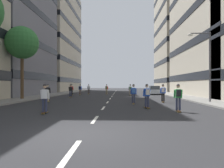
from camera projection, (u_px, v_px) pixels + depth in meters
name	position (u px, v px, depth m)	size (l,w,h in m)	color
ground_plane	(112.00, 96.00, 30.95)	(142.08, 142.08, 0.00)	#28282B
sidewalk_left	(53.00, 95.00, 34.31)	(3.13, 65.12, 0.14)	gray
sidewalk_right	(174.00, 95.00, 33.50)	(3.13, 65.12, 0.14)	gray
lane_markings	(113.00, 95.00, 32.77)	(0.16, 57.20, 0.01)	silver
building_left_mid	(1.00, 2.00, 33.33)	(13.05, 17.23, 29.98)	slate
building_left_far	(49.00, 38.00, 55.58)	(13.05, 23.57, 28.38)	#BCB29E
building_right_far	(184.00, 38.00, 54.10)	(13.05, 17.61, 27.39)	#B2A893
parked_car_near	(154.00, 90.00, 36.31)	(1.82, 4.40, 1.52)	#B2B7BF
street_tree_near	(22.00, 43.00, 23.56)	(3.68, 3.68, 8.21)	#4C3823
streetlamp_right	(206.00, 59.00, 19.32)	(2.13, 0.30, 6.50)	#3F3F44
skater_0	(47.00, 92.00, 20.52)	(0.53, 0.90, 1.78)	brown
skater_1	(72.00, 89.00, 33.88)	(0.56, 0.92, 1.78)	brown
skater_2	(178.00, 96.00, 13.12)	(0.55, 0.91, 1.78)	brown
skater_3	(134.00, 93.00, 18.53)	(0.55, 0.91, 1.78)	brown
skater_4	(107.00, 89.00, 37.68)	(0.56, 0.92, 1.78)	brown
skater_5	(130.00, 89.00, 32.93)	(0.53, 0.90, 1.78)	brown
skater_6	(80.00, 89.00, 35.24)	(0.54, 0.91, 1.78)	brown
skater_7	(89.00, 89.00, 38.00)	(0.54, 0.91, 1.78)	brown
skater_8	(71.00, 90.00, 28.15)	(0.54, 0.91, 1.78)	brown
skater_9	(147.00, 94.00, 15.07)	(0.56, 0.92, 1.78)	brown
skater_10	(45.00, 97.00, 12.37)	(0.55, 0.91, 1.78)	brown
skater_11	(163.00, 92.00, 20.11)	(0.55, 0.92, 1.78)	brown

